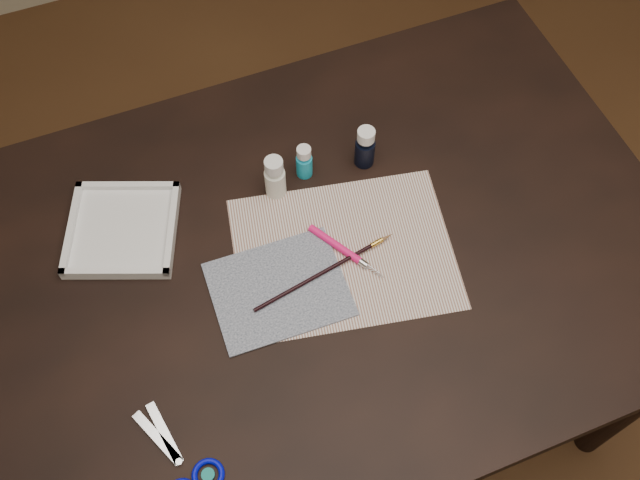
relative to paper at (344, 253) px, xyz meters
name	(u,v)px	position (x,y,z in m)	size (l,w,h in m)	color
ground	(320,388)	(-0.04, 0.01, -0.76)	(3.50, 3.50, 0.02)	#422614
table	(320,334)	(-0.04, 0.01, -0.38)	(1.30, 0.90, 0.75)	black
paper	(344,253)	(0.00, 0.00, 0.00)	(0.39, 0.30, 0.00)	white
canvas	(279,289)	(-0.13, -0.03, 0.00)	(0.23, 0.18, 0.00)	#131F34
paint_bottle_white	(275,177)	(-0.07, 0.17, 0.05)	(0.04, 0.04, 0.10)	silver
paint_bottle_cyan	(304,161)	(0.00, 0.19, 0.04)	(0.03, 0.03, 0.08)	#179BBE
paint_bottle_navy	(365,147)	(0.11, 0.17, 0.05)	(0.04, 0.04, 0.09)	black
paintbrush	(325,271)	(-0.05, -0.03, 0.01)	(0.29, 0.01, 0.01)	black
craft_knife	(347,252)	(0.00, 0.00, 0.01)	(0.17, 0.01, 0.01)	#F9156D
scissors	(169,456)	(-0.39, -0.23, 0.00)	(0.20, 0.10, 0.01)	silver
palette_tray	(122,229)	(-0.36, 0.19, 0.01)	(0.19, 0.19, 0.02)	white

